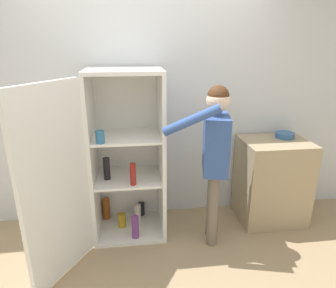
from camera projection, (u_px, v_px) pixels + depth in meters
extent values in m
plane|color=tan|center=(155.00, 268.00, 2.63)|extent=(12.00, 12.00, 0.00)
cube|color=silver|center=(146.00, 104.00, 3.14)|extent=(7.00, 0.06, 2.55)
cube|color=white|center=(131.00, 227.00, 3.20)|extent=(0.70, 0.60, 0.04)
cube|color=white|center=(124.00, 71.00, 2.67)|extent=(0.70, 0.60, 0.04)
cube|color=white|center=(128.00, 146.00, 3.20)|extent=(0.70, 0.03, 1.59)
cube|color=white|center=(93.00, 157.00, 2.90)|extent=(0.03, 0.60, 1.59)
cube|color=white|center=(161.00, 154.00, 2.98)|extent=(0.04, 0.60, 1.59)
cube|color=white|center=(129.00, 177.00, 3.01)|extent=(0.63, 0.53, 0.02)
cube|color=white|center=(127.00, 136.00, 2.87)|extent=(0.63, 0.53, 0.02)
cube|color=white|center=(56.00, 186.00, 2.32)|extent=(0.40, 0.62, 1.59)
cylinder|color=black|center=(107.00, 169.00, 2.91)|extent=(0.07, 0.07, 0.22)
cylinder|color=#B78C1E|center=(122.00, 220.00, 3.15)|extent=(0.08, 0.08, 0.15)
cylinder|color=beige|center=(138.00, 213.00, 3.24)|extent=(0.07, 0.07, 0.20)
cylinder|color=teal|center=(100.00, 137.00, 2.62)|extent=(0.08, 0.08, 0.11)
cylinder|color=maroon|center=(133.00, 174.00, 2.79)|extent=(0.06, 0.06, 0.21)
cylinder|color=#723884|center=(135.00, 227.00, 2.96)|extent=(0.07, 0.07, 0.24)
cylinder|color=#9E4C19|center=(106.00, 209.00, 3.29)|extent=(0.08, 0.08, 0.23)
cylinder|color=black|center=(141.00, 209.00, 3.37)|extent=(0.07, 0.07, 0.14)
cylinder|color=#726656|center=(213.00, 210.00, 2.84)|extent=(0.10, 0.10, 0.75)
cylinder|color=#726656|center=(212.00, 202.00, 2.99)|extent=(0.10, 0.10, 0.75)
cube|color=#335193|center=(216.00, 144.00, 2.71)|extent=(0.29, 0.42, 0.53)
sphere|color=beige|center=(218.00, 100.00, 2.58)|extent=(0.21, 0.21, 0.21)
sphere|color=#4C2D19|center=(218.00, 96.00, 2.57)|extent=(0.19, 0.19, 0.19)
cylinder|color=#335193|center=(192.00, 120.00, 2.43)|extent=(0.49, 0.17, 0.28)
cylinder|color=#335193|center=(214.00, 139.00, 2.92)|extent=(0.08, 0.08, 0.50)
cube|color=tan|center=(272.00, 181.00, 3.26)|extent=(0.69, 0.56, 0.92)
cylinder|color=#335B8E|center=(285.00, 135.00, 3.20)|extent=(0.20, 0.20, 0.06)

